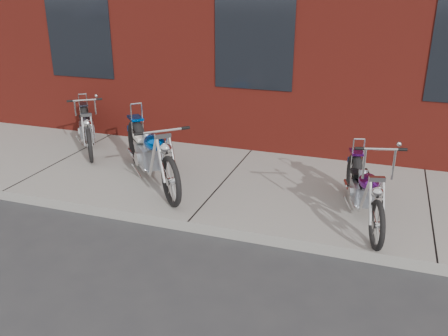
% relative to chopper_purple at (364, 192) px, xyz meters
% --- Properties ---
extents(ground, '(120.00, 120.00, 0.00)m').
position_rel_chopper_purple_xyz_m(ground, '(-2.12, -0.86, -0.52)').
color(ground, '#2D2D30').
rests_on(ground, ground).
extents(sidewalk, '(22.00, 3.00, 0.15)m').
position_rel_chopper_purple_xyz_m(sidewalk, '(-2.12, 0.64, -0.45)').
color(sidewalk, gray).
rests_on(sidewalk, ground).
extents(chopper_purple, '(0.70, 2.03, 1.16)m').
position_rel_chopper_purple_xyz_m(chopper_purple, '(0.00, 0.00, 0.00)').
color(chopper_purple, black).
rests_on(chopper_purple, sidewalk).
extents(chopper_blue, '(1.82, 1.89, 1.09)m').
position_rel_chopper_purple_xyz_m(chopper_blue, '(-3.17, 0.20, 0.08)').
color(chopper_blue, black).
rests_on(chopper_blue, sidewalk).
extents(chopper_third, '(1.34, 1.72, 1.06)m').
position_rel_chopper_purple_xyz_m(chopper_third, '(-5.04, 1.26, 0.00)').
color(chopper_third, black).
rests_on(chopper_third, sidewalk).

